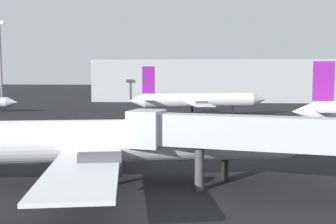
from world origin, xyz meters
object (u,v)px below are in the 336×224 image
(airplane_far_left, at_px, (198,100))
(light_mast_left, at_px, (1,61))
(airplane_at_gate, at_px, (108,141))
(jet_bridge, at_px, (274,135))

(airplane_far_left, xyz_separation_m, light_mast_left, (-46.51, 9.33, 8.42))
(airplane_far_left, relative_size, light_mast_left, 1.36)
(airplane_at_gate, height_order, jet_bridge, airplane_at_gate)
(airplane_far_left, height_order, jet_bridge, airplane_far_left)
(airplane_far_left, bearing_deg, jet_bridge, -97.04)
(airplane_at_gate, distance_m, light_mast_left, 72.59)
(light_mast_left, bearing_deg, jet_bridge, -49.71)
(airplane_at_gate, distance_m, jet_bridge, 12.79)
(airplane_at_gate, height_order, light_mast_left, light_mast_left)
(airplane_far_left, bearing_deg, airplane_at_gate, -110.85)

